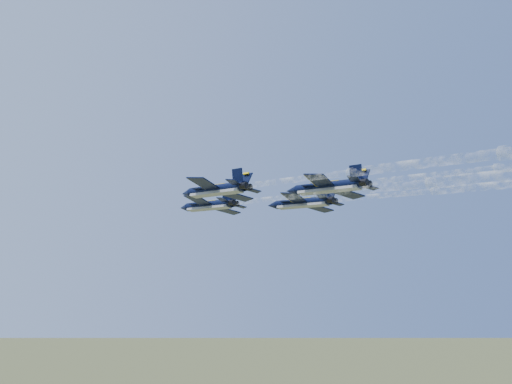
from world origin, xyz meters
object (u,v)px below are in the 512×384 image
jet_lead (208,206)px  jet_slot (327,187)px  jet_right (301,203)px  jet_left (215,190)px

jet_lead → jet_slot: same height
jet_lead → jet_right: same height
jet_lead → jet_left: (-6.32, -13.86, 0.00)m
jet_left → jet_slot: (11.98, -10.57, 0.00)m
jet_lead → jet_slot: size_ratio=1.00×
jet_lead → jet_right: (11.57, -10.85, 0.00)m
jet_lead → jet_left: 15.23m
jet_left → jet_slot: same height
jet_lead → jet_right: size_ratio=1.00×
jet_right → jet_lead: bearing=124.4°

